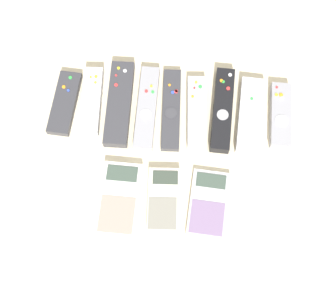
% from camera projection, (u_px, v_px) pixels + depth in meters
% --- Properties ---
extents(ground_plane, '(3.00, 3.00, 0.00)m').
position_uv_depth(ground_plane, '(167.00, 160.00, 1.05)').
color(ground_plane, beige).
extents(remote_0, '(0.06, 0.16, 0.02)m').
position_uv_depth(remote_0, '(65.00, 103.00, 1.08)').
color(remote_0, '#333338').
rests_on(remote_0, ground_plane).
extents(remote_1, '(0.05, 0.17, 0.03)m').
position_uv_depth(remote_1, '(92.00, 101.00, 1.08)').
color(remote_1, silver).
rests_on(remote_1, ground_plane).
extents(remote_2, '(0.06, 0.21, 0.03)m').
position_uv_depth(remote_2, '(119.00, 104.00, 1.08)').
color(remote_2, '#333338').
rests_on(remote_2, ground_plane).
extents(remote_3, '(0.04, 0.20, 0.02)m').
position_uv_depth(remote_3, '(147.00, 108.00, 1.08)').
color(remote_3, gray).
rests_on(remote_3, ground_plane).
extents(remote_4, '(0.05, 0.20, 0.02)m').
position_uv_depth(remote_4, '(172.00, 110.00, 1.08)').
color(remote_4, '#333338').
rests_on(remote_4, ground_plane).
extents(remote_5, '(0.05, 0.18, 0.02)m').
position_uv_depth(remote_5, '(197.00, 112.00, 1.07)').
color(remote_5, '#B7B7BC').
rests_on(remote_5, ground_plane).
extents(remote_6, '(0.05, 0.20, 0.03)m').
position_uv_depth(remote_6, '(223.00, 110.00, 1.07)').
color(remote_6, black).
rests_on(remote_6, ground_plane).
extents(remote_7, '(0.07, 0.19, 0.03)m').
position_uv_depth(remote_7, '(251.00, 115.00, 1.07)').
color(remote_7, silver).
rests_on(remote_7, ground_plane).
extents(remote_8, '(0.05, 0.16, 0.03)m').
position_uv_depth(remote_8, '(280.00, 116.00, 1.07)').
color(remote_8, gray).
rests_on(remote_8, ground_plane).
extents(calculator_0, '(0.09, 0.16, 0.02)m').
position_uv_depth(calculator_0, '(119.00, 198.00, 1.00)').
color(calculator_0, silver).
rests_on(calculator_0, ground_plane).
extents(calculator_1, '(0.08, 0.14, 0.02)m').
position_uv_depth(calculator_1, '(164.00, 200.00, 1.00)').
color(calculator_1, beige).
rests_on(calculator_1, ground_plane).
extents(calculator_2, '(0.09, 0.15, 0.01)m').
position_uv_depth(calculator_2, '(208.00, 203.00, 1.00)').
color(calculator_2, '#B2B2B7').
rests_on(calculator_2, ground_plane).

